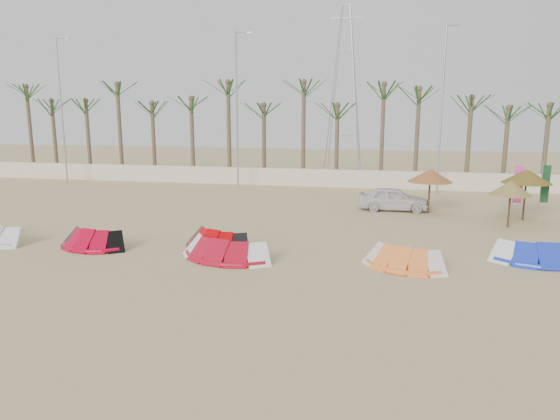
% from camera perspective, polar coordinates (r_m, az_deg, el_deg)
% --- Properties ---
extents(ground, '(120.00, 120.00, 0.00)m').
position_cam_1_polar(ground, '(16.43, -4.23, -8.45)').
color(ground, tan).
rests_on(ground, ground).
extents(boundary_wall, '(60.00, 0.30, 1.30)m').
position_cam_1_polar(boundary_wall, '(37.45, 4.91, 3.68)').
color(boundary_wall, beige).
rests_on(boundary_wall, ground).
extents(palm_line, '(52.00, 4.00, 7.70)m').
position_cam_1_polar(palm_line, '(38.56, 6.33, 12.50)').
color(palm_line, brown).
rests_on(palm_line, ground).
extents(lamp_a, '(1.25, 0.14, 11.00)m').
position_cam_1_polar(lamp_a, '(42.47, -23.67, 10.61)').
color(lamp_a, '#A5A8AD').
rests_on(lamp_a, ground).
extents(lamp_b, '(1.25, 0.14, 11.00)m').
position_cam_1_polar(lamp_b, '(36.35, -4.90, 11.54)').
color(lamp_b, '#A5A8AD').
rests_on(lamp_b, ground).
extents(lamp_c, '(1.25, 0.14, 11.00)m').
position_cam_1_polar(lamp_c, '(35.09, 18.06, 11.06)').
color(lamp_c, '#A5A8AD').
rests_on(lamp_c, ground).
extents(pylon, '(3.00, 3.00, 14.00)m').
position_cam_1_polar(pylon, '(43.36, 7.14, 3.79)').
color(pylon, '#A5A8AD').
rests_on(pylon, ground).
extents(kite_grey, '(3.91, 2.85, 0.90)m').
position_cam_1_polar(kite_grey, '(24.94, -29.27, -2.06)').
color(kite_grey, '#9B9C9D').
rests_on(kite_grey, ground).
extents(kite_red_left, '(3.13, 1.87, 0.90)m').
position_cam_1_polar(kite_red_left, '(22.00, -20.34, -2.93)').
color(kite_red_left, '#AD021F').
rests_on(kite_red_left, ground).
extents(kite_red_mid, '(3.43, 2.41, 0.90)m').
position_cam_1_polar(kite_red_mid, '(20.67, -7.07, -3.18)').
color(kite_red_mid, '#B40006').
rests_on(kite_red_mid, ground).
extents(kite_red_right, '(3.89, 2.32, 0.90)m').
position_cam_1_polar(kite_red_right, '(19.27, -6.04, -4.21)').
color(kite_red_right, '#A70A1F').
rests_on(kite_red_right, ground).
extents(kite_orange, '(3.29, 2.33, 0.90)m').
position_cam_1_polar(kite_orange, '(18.57, 13.89, -5.09)').
color(kite_orange, orange).
rests_on(kite_orange, ground).
extents(kite_blue, '(3.67, 1.67, 0.90)m').
position_cam_1_polar(kite_blue, '(21.13, 27.73, -4.08)').
color(kite_blue, '#1831BF').
rests_on(kite_blue, ground).
extents(parasol_left, '(2.42, 2.42, 2.46)m').
position_cam_1_polar(parasol_left, '(28.35, 16.79, 3.79)').
color(parasol_left, '#4C331E').
rests_on(parasol_left, ground).
extents(parasol_mid, '(1.93, 1.93, 2.29)m').
position_cam_1_polar(parasol_mid, '(26.27, 24.90, 2.31)').
color(parasol_mid, '#4C331E').
rests_on(parasol_mid, ground).
extents(parasol_right, '(2.45, 2.45, 2.63)m').
position_cam_1_polar(parasol_right, '(28.33, 26.36, 3.46)').
color(parasol_right, '#4C331E').
rests_on(parasol_right, ground).
extents(flag_pink, '(0.45, 0.04, 2.93)m').
position_cam_1_polar(flag_pink, '(28.53, 25.49, 2.49)').
color(flag_pink, '#A5A8AD').
rests_on(flag_pink, ground).
extents(flag_green, '(0.45, 0.08, 2.99)m').
position_cam_1_polar(flag_green, '(29.05, 27.98, 2.47)').
color(flag_green, '#A5A8AD').
rests_on(flag_green, ground).
extents(car, '(3.94, 1.61, 1.34)m').
position_cam_1_polar(car, '(28.92, 12.82, 1.26)').
color(car, silver).
rests_on(car, ground).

